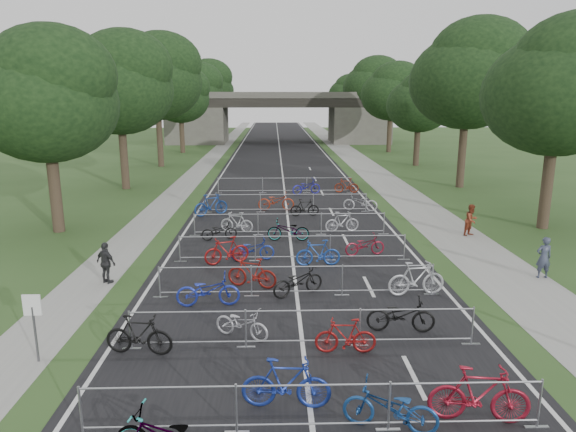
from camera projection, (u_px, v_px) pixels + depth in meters
name	position (u px, v px, depth m)	size (l,w,h in m)	color
ground	(313.00, 432.00, 10.38)	(200.00, 200.00, 0.00)	#304F21
road	(280.00, 154.00, 59.02)	(11.00, 140.00, 0.01)	black
sidewalk_right	(349.00, 154.00, 59.24)	(3.00, 140.00, 0.01)	gray
sidewalk_left	(215.00, 154.00, 58.82)	(2.00, 140.00, 0.01)	gray
lane_markings	(280.00, 154.00, 59.02)	(0.12, 140.00, 0.00)	silver
overpass_bridge	(279.00, 117.00, 72.80)	(31.00, 8.00, 7.05)	#4E4B46
park_sign	(33.00, 316.00, 12.82)	(0.45, 0.06, 1.83)	#4C4C51
tree_left_0	(47.00, 98.00, 24.07)	(6.72, 6.72, 10.25)	#33261C
tree_right_0	(561.00, 89.00, 24.64)	(7.17, 7.17, 10.93)	#33261C
tree_left_1	(120.00, 85.00, 35.56)	(7.56, 7.56, 11.53)	#33261C
tree_right_1	(470.00, 77.00, 36.09)	(8.18, 8.18, 12.47)	#33261C
tree_left_2	(157.00, 79.00, 47.04)	(8.40, 8.40, 12.81)	#33261C
tree_right_2	(421.00, 103.00, 48.21)	(6.16, 6.16, 9.39)	#33261C
tree_left_3	(181.00, 96.00, 59.09)	(6.72, 6.72, 10.25)	#33261C
tree_right_3	(392.00, 93.00, 59.66)	(7.17, 7.17, 10.93)	#33261C
tree_left_4	(196.00, 90.00, 70.58)	(7.56, 7.56, 11.53)	#33261C
tree_right_4	(373.00, 86.00, 71.11)	(8.18, 8.18, 12.47)	#33261C
tree_left_5	(207.00, 86.00, 82.07)	(8.40, 8.40, 12.81)	#33261C
tree_right_5	(359.00, 99.00, 83.23)	(6.16, 6.16, 9.39)	#33261C
tree_left_6	(215.00, 96.00, 94.11)	(6.72, 6.72, 10.25)	#33261C
tree_right_6	(348.00, 93.00, 94.68)	(7.17, 7.17, 10.93)	#33261C
barrier_row_0	(313.00, 408.00, 10.26)	(9.70, 0.08, 1.10)	#9FA1A7
barrier_row_1	(303.00, 328.00, 13.76)	(9.70, 0.08, 1.10)	#9FA1A7
barrier_row_2	(297.00, 281.00, 17.26)	(9.70, 0.08, 1.10)	#9FA1A7
barrier_row_3	(293.00, 248.00, 20.96)	(9.70, 0.08, 1.10)	#9FA1A7
barrier_row_4	(290.00, 224.00, 24.85)	(9.70, 0.08, 1.10)	#9FA1A7
barrier_row_5	(287.00, 203.00, 29.71)	(9.70, 0.08, 1.10)	#9FA1A7
barrier_row_6	(285.00, 185.00, 35.55)	(9.70, 0.08, 1.10)	#9FA1A7
bike_1	(286.00, 384.00, 11.03)	(0.55, 1.95, 1.17)	navy
bike_2	(390.00, 408.00, 10.30)	(0.67, 1.93, 1.01)	navy
bike_3	(479.00, 395.00, 10.55)	(0.59, 2.08, 1.25)	maroon
bike_4	(139.00, 335.00, 13.36)	(0.51, 1.81, 1.09)	black
bike_5	(242.00, 324.00, 14.28)	(0.58, 1.66, 0.87)	#B2B2BA
bike_6	(346.00, 336.00, 13.43)	(0.46, 1.61, 0.97)	maroon
bike_7	(401.00, 315.00, 14.66)	(0.68, 1.94, 1.02)	black
bike_8	(208.00, 290.00, 16.44)	(0.71, 2.04, 1.07)	#1C2C9E
bike_9	(252.00, 273.00, 18.02)	(0.51, 1.82, 1.09)	maroon
bike_10	(298.00, 281.00, 17.34)	(0.67, 1.91, 1.00)	black
bike_11	(416.00, 279.00, 17.30)	(0.56, 1.99, 1.19)	#B0B2B8
bike_12	(227.00, 251.00, 20.57)	(0.53, 1.86, 1.12)	maroon
bike_13	(252.00, 249.00, 21.02)	(0.64, 1.83, 0.96)	navy
bike_14	(318.00, 253.00, 20.33)	(0.50, 1.78, 1.07)	#1C429D
bike_15	(365.00, 245.00, 21.68)	(0.61, 1.75, 0.92)	maroon
bike_16	(219.00, 231.00, 23.99)	(0.58, 1.67, 0.87)	black
bike_17	(237.00, 222.00, 25.34)	(0.48, 1.70, 1.02)	#AFB1B7
bike_18	(288.00, 230.00, 23.84)	(0.68, 1.95, 1.03)	#9FA1A7
bike_19	(342.00, 222.00, 25.37)	(0.49, 1.73, 1.04)	#A5A5AD
bike_20	(211.00, 205.00, 28.85)	(0.58, 2.04, 1.23)	navy
bike_21	(276.00, 201.00, 30.17)	(0.74, 2.13, 1.12)	maroon
bike_22	(305.00, 208.00, 28.73)	(0.46, 1.63, 0.98)	black
bike_23	(360.00, 202.00, 29.99)	(0.69, 1.99, 1.05)	#ADADB5
bike_26	(306.00, 187.00, 35.00)	(0.72, 2.07, 1.09)	#1B1A91
bike_27	(347.00, 186.00, 35.61)	(0.48, 1.69, 1.02)	#A13117
pedestrian_a	(544.00, 258.00, 18.93)	(0.57, 0.38, 1.58)	#33394D
pedestrian_b	(471.00, 220.00, 24.68)	(0.75, 0.58, 1.54)	maroon
pedestrian_c	(106.00, 263.00, 18.40)	(0.89, 0.37, 1.52)	#27282A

